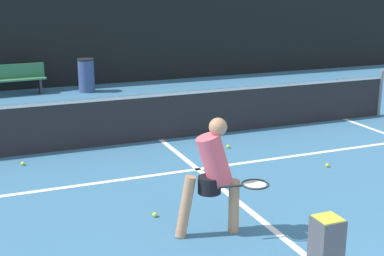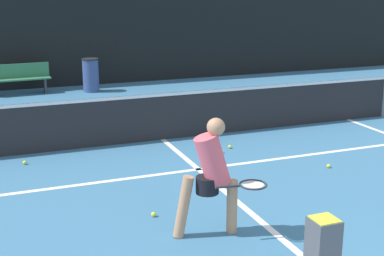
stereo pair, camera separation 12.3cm
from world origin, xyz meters
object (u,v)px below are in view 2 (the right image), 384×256
trash_bin (91,75)px  parked_car (145,50)px  player_practicing (212,173)px  ball_hopper (323,248)px  courtside_bench (20,78)px

trash_bin → parked_car: parked_car is taller
player_practicing → ball_hopper: size_ratio=2.12×
parked_car → trash_bin: bearing=-124.5°
player_practicing → ball_hopper: player_practicing is taller
player_practicing → courtside_bench: 10.20m
courtside_bench → parked_car: bearing=35.4°
ball_hopper → trash_bin: size_ratio=0.73×
player_practicing → courtside_bench: player_practicing is taller
player_practicing → parked_car: 14.28m
ball_hopper → courtside_bench: courtside_bench is taller
player_practicing → trash_bin: size_ratio=1.56×
trash_bin → parked_car: size_ratio=0.23×
courtside_bench → parked_car: size_ratio=0.41×
courtside_bench → trash_bin: (1.94, -0.34, 0.01)m
player_practicing → parked_car: player_practicing is taller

